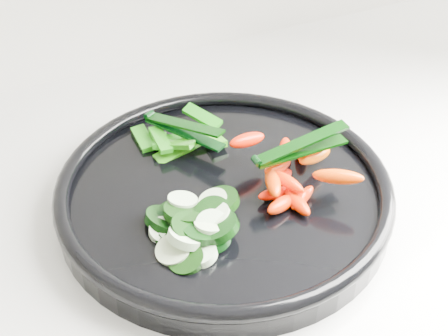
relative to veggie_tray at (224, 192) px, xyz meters
name	(u,v)px	position (x,y,z in m)	size (l,w,h in m)	color
counter	(405,305)	(0.41, 0.06, -0.48)	(2.02, 0.62, 0.93)	white
veggie_tray	(224,192)	(0.00, 0.00, 0.00)	(0.48, 0.48, 0.04)	black
cucumber_pile	(189,225)	(-0.06, -0.04, 0.01)	(0.12, 0.12, 0.04)	black
carrot_pile	(291,169)	(0.07, -0.02, 0.02)	(0.12, 0.14, 0.05)	#E73900
pepper_pile	(180,139)	(-0.01, 0.10, 0.01)	(0.11, 0.09, 0.03)	#09600F
tong_carrot	(299,148)	(0.08, -0.03, 0.05)	(0.11, 0.02, 0.02)	black
tong_pepper	(182,128)	(-0.01, 0.10, 0.03)	(0.07, 0.11, 0.02)	black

